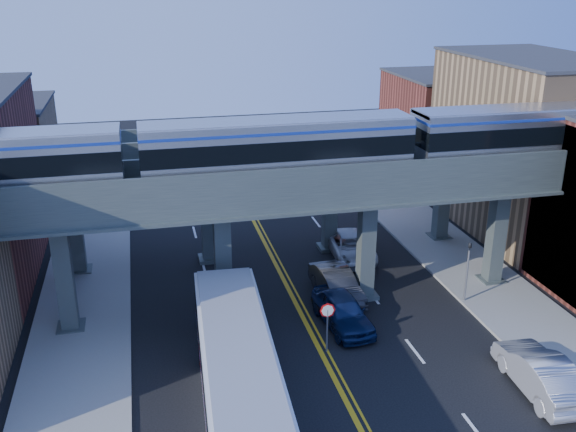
% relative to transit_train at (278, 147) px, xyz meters
% --- Properties ---
extents(ground, '(120.00, 120.00, 0.00)m').
position_rel_transit_train_xyz_m(ground, '(0.99, -8.00, -9.09)').
color(ground, black).
rests_on(ground, ground).
extents(sidewalk_west, '(5.00, 70.00, 0.16)m').
position_rel_transit_train_xyz_m(sidewalk_west, '(-10.51, 2.00, -9.01)').
color(sidewalk_west, gray).
rests_on(sidewalk_west, ground).
extents(sidewalk_east, '(5.00, 70.00, 0.16)m').
position_rel_transit_train_xyz_m(sidewalk_east, '(12.49, 2.00, -9.01)').
color(sidewalk_east, gray).
rests_on(sidewalk_east, ground).
extents(building_east_b, '(8.00, 14.00, 12.00)m').
position_rel_transit_train_xyz_m(building_east_b, '(19.49, 8.00, -3.09)').
color(building_east_b, '#A27C53').
rests_on(building_east_b, ground).
extents(building_east_c, '(8.00, 10.00, 9.00)m').
position_rel_transit_train_xyz_m(building_east_c, '(19.49, 21.00, -4.59)').
color(building_east_c, brown).
rests_on(building_east_c, ground).
extents(elevated_viaduct_near, '(52.00, 3.60, 7.40)m').
position_rel_transit_train_xyz_m(elevated_viaduct_near, '(0.99, 0.00, -2.62)').
color(elevated_viaduct_near, '#46514F').
rests_on(elevated_viaduct_near, ground).
extents(elevated_viaduct_far, '(52.00, 3.60, 7.40)m').
position_rel_transit_train_xyz_m(elevated_viaduct_far, '(0.99, 7.00, -2.62)').
color(elevated_viaduct_far, '#46514F').
rests_on(elevated_viaduct_far, ground).
extents(transit_train, '(42.74, 2.68, 3.11)m').
position_rel_transit_train_xyz_m(transit_train, '(0.00, 0.00, 0.00)').
color(transit_train, black).
rests_on(transit_train, elevated_viaduct_near).
extents(stop_sign, '(0.76, 0.09, 2.63)m').
position_rel_transit_train_xyz_m(stop_sign, '(1.29, -5.00, -7.33)').
color(stop_sign, slate).
rests_on(stop_sign, ground).
extents(traffic_signal, '(0.15, 0.18, 4.10)m').
position_rel_transit_train_xyz_m(traffic_signal, '(10.19, -2.00, -6.79)').
color(traffic_signal, slate).
rests_on(traffic_signal, ground).
extents(transit_bus, '(3.64, 13.44, 3.43)m').
position_rel_transit_train_xyz_m(transit_bus, '(-3.61, -8.58, -7.33)').
color(transit_bus, silver).
rests_on(transit_bus, ground).
extents(car_lane_a, '(2.48, 5.20, 1.71)m').
position_rel_transit_train_xyz_m(car_lane_a, '(2.79, -2.79, -8.23)').
color(car_lane_a, '#111C3F').
rests_on(car_lane_a, ground).
extents(car_lane_b, '(2.13, 5.09, 1.64)m').
position_rel_transit_train_xyz_m(car_lane_b, '(3.44, 0.31, -8.27)').
color(car_lane_b, '#272729').
rests_on(car_lane_b, ground).
extents(car_lane_c, '(2.80, 5.54, 1.50)m').
position_rel_transit_train_xyz_m(car_lane_c, '(5.96, 5.34, -8.34)').
color(car_lane_c, silver).
rests_on(car_lane_c, ground).
extents(car_lane_d, '(2.19, 5.10, 1.46)m').
position_rel_transit_train_xyz_m(car_lane_d, '(3.14, 17.30, -8.36)').
color(car_lane_d, '#A6A6AA').
rests_on(car_lane_d, ground).
extents(car_parked_curb, '(2.24, 5.59, 1.81)m').
position_rel_transit_train_xyz_m(car_parked_curb, '(9.49, -10.16, -8.18)').
color(car_parked_curb, '#A0A0A4').
rests_on(car_parked_curb, ground).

